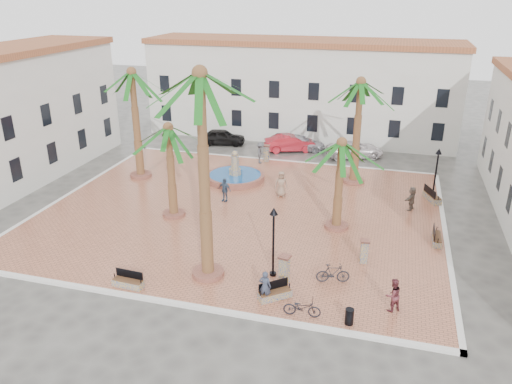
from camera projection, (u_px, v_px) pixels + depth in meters
ground at (242, 212)px, 33.65m from camera, size 120.00×120.00×0.00m
plaza at (242, 211)px, 33.62m from camera, size 26.00×22.00×0.15m
kerb_n at (279, 161)px, 43.42m from camera, size 26.30×0.30×0.16m
kerb_s at (174, 303)px, 23.83m from camera, size 26.30×0.30×0.16m
kerb_e at (445, 235)px, 30.36m from camera, size 0.30×22.30×0.16m
kerb_w at (74, 192)px, 36.89m from camera, size 0.30×22.30×0.16m
building_north at (301, 88)px, 49.65m from camera, size 30.40×7.40×9.50m
fountain at (235, 176)px, 38.89m from camera, size 4.58×4.58×2.37m
palm_nw at (133, 84)px, 36.92m from camera, size 5.43×5.43×8.56m
palm_sw at (169, 139)px, 30.93m from camera, size 4.83×4.83×6.29m
palm_s at (201, 96)px, 22.51m from camera, size 5.42×5.42×10.76m
palm_e at (341, 155)px, 29.43m from camera, size 4.82×4.82×5.84m
palm_ne at (360, 94)px, 35.94m from camera, size 5.42×5.42×8.06m
bench_s at (128, 282)px, 24.94m from camera, size 1.63×0.58×0.85m
bench_se at (275, 294)px, 24.00m from camera, size 1.59×1.44×0.87m
bench_e at (436, 238)px, 29.29m from camera, size 0.52×1.67×0.88m
bench_ne at (432, 197)px, 35.03m from camera, size 1.25×1.94×0.98m
lamppost_s at (274, 230)px, 25.05m from camera, size 0.42×0.42×3.87m
lamppost_e at (437, 166)px, 33.99m from camera, size 0.42×0.42×3.90m
bollard_se at (284, 269)px, 25.05m from camera, size 0.65×0.65×1.56m
bollard_n at (267, 153)px, 42.82m from camera, size 0.52×0.52×1.45m
bollard_e at (364, 251)px, 26.98m from camera, size 0.55×0.55×1.36m
litter_bin at (349, 316)px, 22.12m from camera, size 0.39×0.39×0.77m
cyclist_a at (265, 286)px, 23.57m from camera, size 0.61×0.42×1.63m
bicycle_a at (302, 307)px, 22.63m from camera, size 1.76×0.74×0.90m
cyclist_b at (393, 295)px, 22.89m from camera, size 1.02×0.99×1.66m
bicycle_b at (333, 273)px, 25.22m from camera, size 1.78×0.91×1.03m
pedestrian_fountain_a at (281, 184)px, 35.56m from camera, size 1.02×0.78×1.86m
pedestrian_fountain_b at (225, 190)px, 34.76m from camera, size 1.07×0.66×1.70m
pedestrian_north at (260, 153)px, 42.34m from camera, size 0.85×1.27×1.83m
pedestrian_east at (412, 198)px, 33.41m from camera, size 0.96×1.60×1.64m
car_black at (222, 137)px, 47.98m from camera, size 4.64×2.51×1.50m
car_red at (290, 143)px, 45.99m from camera, size 4.96×3.28×1.55m
car_silver at (300, 143)px, 46.35m from camera, size 4.84×2.29×1.36m
car_white at (355, 149)px, 44.41m from camera, size 5.51×3.88×1.40m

